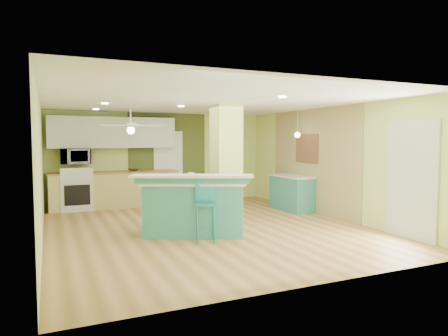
{
  "coord_description": "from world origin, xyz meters",
  "views": [
    {
      "loc": [
        -2.87,
        -7.36,
        1.75
      ],
      "look_at": [
        0.56,
        0.4,
        1.16
      ],
      "focal_mm": 32.0,
      "sensor_mm": 36.0,
      "label": 1
    }
  ],
  "objects_px": {
    "fruit_bowl": "(133,170)",
    "canister": "(191,177)",
    "peninsula": "(194,206)",
    "side_counter": "(291,193)",
    "bar_stool": "(205,202)"
  },
  "relations": [
    {
      "from": "bar_stool",
      "to": "side_counter",
      "type": "relative_size",
      "value": 0.77
    },
    {
      "from": "fruit_bowl",
      "to": "canister",
      "type": "height_order",
      "value": "canister"
    },
    {
      "from": "bar_stool",
      "to": "peninsula",
      "type": "bearing_deg",
      "value": 108.28
    },
    {
      "from": "peninsula",
      "to": "fruit_bowl",
      "type": "distance_m",
      "value": 3.56
    },
    {
      "from": "fruit_bowl",
      "to": "canister",
      "type": "bearing_deg",
      "value": -82.83
    },
    {
      "from": "bar_stool",
      "to": "fruit_bowl",
      "type": "xyz_separation_m",
      "value": [
        -0.43,
        4.09,
        0.28
      ]
    },
    {
      "from": "side_counter",
      "to": "fruit_bowl",
      "type": "height_order",
      "value": "fruit_bowl"
    },
    {
      "from": "peninsula",
      "to": "bar_stool",
      "type": "bearing_deg",
      "value": -66.27
    },
    {
      "from": "peninsula",
      "to": "fruit_bowl",
      "type": "xyz_separation_m",
      "value": [
        -0.44,
        3.5,
        0.44
      ]
    },
    {
      "from": "peninsula",
      "to": "canister",
      "type": "height_order",
      "value": "peninsula"
    },
    {
      "from": "bar_stool",
      "to": "fruit_bowl",
      "type": "height_order",
      "value": "bar_stool"
    },
    {
      "from": "side_counter",
      "to": "bar_stool",
      "type": "bearing_deg",
      "value": -146.71
    },
    {
      "from": "fruit_bowl",
      "to": "canister",
      "type": "xyz_separation_m",
      "value": [
        0.42,
        -3.37,
        0.09
      ]
    },
    {
      "from": "bar_stool",
      "to": "fruit_bowl",
      "type": "bearing_deg",
      "value": 114.86
    },
    {
      "from": "peninsula",
      "to": "canister",
      "type": "xyz_separation_m",
      "value": [
        -0.01,
        0.13,
        0.54
      ]
    }
  ]
}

